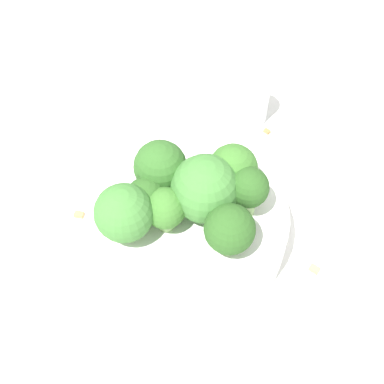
{
  "coord_description": "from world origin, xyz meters",
  "views": [
    {
      "loc": [
        0.18,
        -0.2,
        0.43
      ],
      "look_at": [
        0.0,
        0.0,
        0.07
      ],
      "focal_mm": 50.0,
      "sensor_mm": 36.0,
      "label": 1
    }
  ],
  "objects": [
    {
      "name": "ground_plane",
      "position": [
        0.0,
        0.0,
        0.0
      ],
      "size": [
        3.0,
        3.0,
        0.0
      ],
      "primitive_type": "plane",
      "color": "white"
    },
    {
      "name": "bowl",
      "position": [
        0.0,
        0.0,
        0.02
      ],
      "size": [
        0.17,
        0.17,
        0.04
      ],
      "primitive_type": "cylinder",
      "color": "white",
      "rests_on": "ground_plane"
    },
    {
      "name": "broccoli_floret_0",
      "position": [
        0.01,
        0.04,
        0.08
      ],
      "size": [
        0.04,
        0.04,
        0.05
      ],
      "color": "#8EB770",
      "rests_on": "bowl"
    },
    {
      "name": "broccoli_floret_1",
      "position": [
        0.01,
        0.01,
        0.08
      ],
      "size": [
        0.06,
        0.06,
        0.06
      ],
      "color": "#7A9E5B",
      "rests_on": "bowl"
    },
    {
      "name": "broccoli_floret_2",
      "position": [
        -0.03,
        -0.05,
        0.07
      ],
      "size": [
        0.05,
        0.05,
        0.06
      ],
      "color": "#8EB770",
      "rests_on": "bowl"
    },
    {
      "name": "broccoli_floret_3",
      "position": [
        0.03,
        0.03,
        0.08
      ],
      "size": [
        0.04,
        0.04,
        0.05
      ],
      "color": "#84AD66",
      "rests_on": "bowl"
    },
    {
      "name": "broccoli_floret_4",
      "position": [
        -0.01,
        -0.02,
        0.07
      ],
      "size": [
        0.04,
        0.04,
        0.04
      ],
      "color": "#84AD66",
      "rests_on": "bowl"
    },
    {
      "name": "broccoli_floret_5",
      "position": [
        -0.04,
        -0.0,
        0.08
      ],
      "size": [
        0.05,
        0.05,
        0.06
      ],
      "color": "#7A9E5B",
      "rests_on": "bowl"
    },
    {
      "name": "broccoli_floret_6",
      "position": [
        -0.03,
        -0.03,
        0.07
      ],
      "size": [
        0.03,
        0.03,
        0.04
      ],
      "color": "#7A9E5B",
      "rests_on": "bowl"
    },
    {
      "name": "broccoli_floret_7",
      "position": [
        0.05,
        -0.01,
        0.07
      ],
      "size": [
        0.04,
        0.04,
        0.05
      ],
      "color": "#8EB770",
      "rests_on": "bowl"
    },
    {
      "name": "pepper_shaker",
      "position": [
        -0.06,
        0.16,
        0.03
      ],
      "size": [
        0.04,
        0.04,
        0.06
      ],
      "color": "silver",
      "rests_on": "ground_plane"
    },
    {
      "name": "almond_crumb_0",
      "position": [
        -0.1,
        -0.05,
        0.0
      ],
      "size": [
        0.01,
        0.01,
        0.01
      ],
      "primitive_type": "cube",
      "rotation": [
        0.0,
        0.0,
        0.51
      ],
      "color": "#AD7F4C",
      "rests_on": "ground_plane"
    },
    {
      "name": "almond_crumb_1",
      "position": [
        -0.03,
        0.16,
        0.0
      ],
      "size": [
        0.01,
        0.01,
        0.01
      ],
      "primitive_type": "cube",
      "rotation": [
        0.0,
        0.0,
        3.08
      ],
      "color": "olive",
      "rests_on": "ground_plane"
    },
    {
      "name": "almond_crumb_2",
      "position": [
        0.1,
        0.05,
        0.0
      ],
      "size": [
        0.01,
        0.01,
        0.01
      ],
      "primitive_type": "cube",
      "rotation": [
        0.0,
        0.0,
        0.09
      ],
      "color": "tan",
      "rests_on": "ground_plane"
    }
  ]
}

